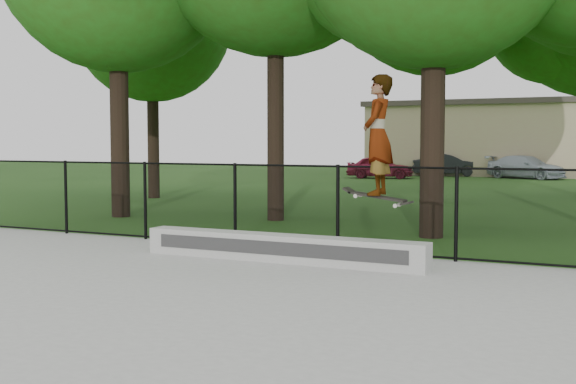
# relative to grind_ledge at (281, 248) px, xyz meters

# --- Properties ---
(grind_ledge) EXTENTS (4.75, 0.40, 0.42)m
(grind_ledge) POSITION_rel_grind_ledge_xyz_m (0.00, 0.00, 0.00)
(grind_ledge) COLOR #B3B3AE
(grind_ledge) RESTS_ON concrete_slab
(car_a) EXTENTS (3.65, 1.95, 1.19)m
(car_a) POSITION_rel_grind_ledge_xyz_m (-7.27, 26.53, 0.32)
(car_a) COLOR maroon
(car_a) RESTS_ON ground
(car_b) EXTENTS (3.69, 2.33, 1.26)m
(car_b) POSITION_rel_grind_ledge_xyz_m (-4.67, 30.50, 0.36)
(car_b) COLOR black
(car_b) RESTS_ON ground
(car_c) EXTENTS (4.21, 3.12, 1.22)m
(car_c) POSITION_rel_grind_ledge_xyz_m (-0.23, 29.50, 0.34)
(car_c) COLOR #A2AEB8
(car_c) RESTS_ON ground
(skater_airborne) EXTENTS (0.84, 0.69, 1.89)m
(skater_airborne) POSITION_rel_grind_ledge_xyz_m (1.63, -0.12, 1.74)
(skater_airborne) COLOR black
(skater_airborne) RESTS_ON ground
(chainlink_fence) EXTENTS (16.06, 0.06, 1.50)m
(chainlink_fence) POSITION_rel_grind_ledge_xyz_m (-1.52, 1.20, 0.54)
(chainlink_fence) COLOR black
(chainlink_fence) RESTS_ON concrete_slab
(distant_building) EXTENTS (12.40, 6.40, 4.30)m
(distant_building) POSITION_rel_grind_ledge_xyz_m (-3.52, 33.30, 1.89)
(distant_building) COLOR tan
(distant_building) RESTS_ON ground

